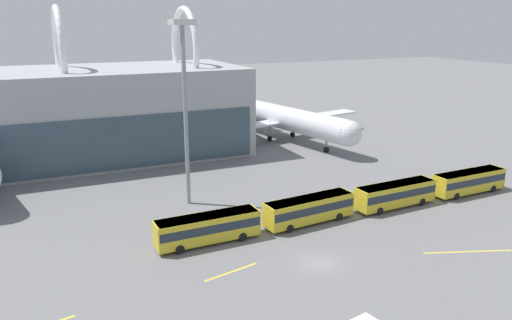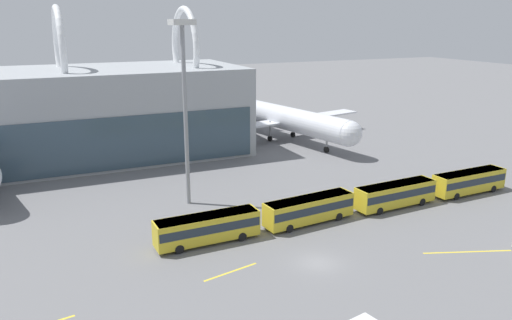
# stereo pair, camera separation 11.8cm
# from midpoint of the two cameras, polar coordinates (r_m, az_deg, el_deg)

# --- Properties ---
(ground_plane) EXTENTS (440.00, 440.00, 0.00)m
(ground_plane) POSITION_cam_midpoint_polar(r_m,az_deg,el_deg) (52.17, 7.15, -11.59)
(ground_plane) COLOR slate
(airliner_at_gate_far) EXTENTS (40.24, 39.09, 13.15)m
(airliner_at_gate_far) POSITION_cam_midpoint_polar(r_m,az_deg,el_deg) (101.95, 3.27, 4.83)
(airliner_at_gate_far) COLOR silver
(airliner_at_gate_far) RESTS_ON ground_plane
(shuttle_bus_0) EXTENTS (11.78, 2.97, 3.21)m
(shuttle_bus_0) POSITION_cam_midpoint_polar(r_m,az_deg,el_deg) (55.56, -5.52, -7.61)
(shuttle_bus_0) COLOR gold
(shuttle_bus_0) RESTS_ON ground_plane
(shuttle_bus_1) EXTENTS (11.92, 3.76, 3.21)m
(shuttle_bus_1) POSITION_cam_midpoint_polar(r_m,az_deg,el_deg) (60.86, 6.14, -5.50)
(shuttle_bus_1) COLOR gold
(shuttle_bus_1) RESTS_ON ground_plane
(shuttle_bus_2) EXTENTS (11.84, 3.28, 3.21)m
(shuttle_bus_2) POSITION_cam_midpoint_polar(r_m,az_deg,el_deg) (68.05, 15.70, -3.69)
(shuttle_bus_2) COLOR gold
(shuttle_bus_2) RESTS_ON ground_plane
(shuttle_bus_3) EXTENTS (11.80, 3.05, 3.21)m
(shuttle_bus_3) POSITION_cam_midpoint_polar(r_m,az_deg,el_deg) (76.82, 23.21, -2.18)
(shuttle_bus_3) COLOR gold
(shuttle_bus_3) RESTS_ON ground_plane
(floodlight_mast) EXTENTS (2.86, 2.86, 23.92)m
(floodlight_mast) POSITION_cam_midpoint_polar(r_m,az_deg,el_deg) (64.14, -8.19, 9.58)
(floodlight_mast) COLOR gray
(floodlight_mast) RESTS_ON ground_plane
(lane_stripe_0) EXTENTS (6.06, 1.52, 0.01)m
(lane_stripe_0) POSITION_cam_midpoint_polar(r_m,az_deg,el_deg) (50.17, -2.83, -12.66)
(lane_stripe_0) COLOR yellow
(lane_stripe_0) RESTS_ON ground_plane
(lane_stripe_3) EXTENTS (9.19, 3.60, 0.01)m
(lane_stripe_3) POSITION_cam_midpoint_polar(r_m,az_deg,el_deg) (58.56, 23.06, -9.63)
(lane_stripe_3) COLOR yellow
(lane_stripe_3) RESTS_ON ground_plane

